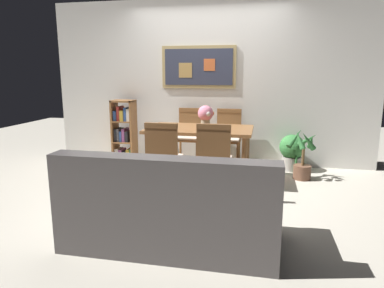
{
  "coord_description": "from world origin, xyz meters",
  "views": [
    {
      "loc": [
        0.88,
        -4.2,
        1.47
      ],
      "look_at": [
        0.08,
        -0.33,
        0.65
      ],
      "focal_mm": 32.45,
      "sensor_mm": 36.0,
      "label": 1
    }
  ],
  "objects_px": {
    "dining_chair_near_left": "(164,153)",
    "leather_couch": "(171,210)",
    "potted_palm": "(303,158)",
    "bookshelf": "(124,134)",
    "dining_table": "(200,135)",
    "tv_remote": "(225,128)",
    "dining_chair_far_left": "(189,132)",
    "dining_chair_near_right": "(215,155)",
    "potted_ivy": "(292,151)",
    "flower_vase": "(206,115)",
    "dining_chair_far_right": "(228,133)"
  },
  "relations": [
    {
      "from": "dining_chair_near_left",
      "to": "dining_chair_far_right",
      "type": "height_order",
      "value": "same"
    },
    {
      "from": "dining_chair_far_left",
      "to": "dining_chair_near_right",
      "type": "distance_m",
      "value": 1.59
    },
    {
      "from": "dining_chair_near_left",
      "to": "dining_chair_far_right",
      "type": "bearing_deg",
      "value": 68.25
    },
    {
      "from": "flower_vase",
      "to": "bookshelf",
      "type": "bearing_deg",
      "value": 154.02
    },
    {
      "from": "potted_ivy",
      "to": "flower_vase",
      "type": "xyz_separation_m",
      "value": [
        -1.2,
        -0.76,
        0.61
      ]
    },
    {
      "from": "bookshelf",
      "to": "flower_vase",
      "type": "xyz_separation_m",
      "value": [
        1.48,
        -0.72,
        0.43
      ]
    },
    {
      "from": "dining_table",
      "to": "dining_chair_near_right",
      "type": "relative_size",
      "value": 1.56
    },
    {
      "from": "dining_chair_near_right",
      "to": "tv_remote",
      "type": "bearing_deg",
      "value": 87.28
    },
    {
      "from": "bookshelf",
      "to": "potted_ivy",
      "type": "xyz_separation_m",
      "value": [
        2.68,
        0.04,
        -0.18
      ]
    },
    {
      "from": "bookshelf",
      "to": "flower_vase",
      "type": "height_order",
      "value": "flower_vase"
    },
    {
      "from": "dining_table",
      "to": "potted_palm",
      "type": "height_order",
      "value": "dining_table"
    },
    {
      "from": "leather_couch",
      "to": "tv_remote",
      "type": "height_order",
      "value": "leather_couch"
    },
    {
      "from": "dining_table",
      "to": "flower_vase",
      "type": "height_order",
      "value": "flower_vase"
    },
    {
      "from": "dining_chair_far_right",
      "to": "bookshelf",
      "type": "xyz_separation_m",
      "value": [
        -1.71,
        -0.04,
        -0.06
      ]
    },
    {
      "from": "flower_vase",
      "to": "leather_couch",
      "type": "bearing_deg",
      "value": -89.52
    },
    {
      "from": "dining_chair_far_left",
      "to": "dining_chair_near_right",
      "type": "height_order",
      "value": "same"
    },
    {
      "from": "dining_chair_near_left",
      "to": "flower_vase",
      "type": "distance_m",
      "value": 0.92
    },
    {
      "from": "leather_couch",
      "to": "potted_ivy",
      "type": "xyz_separation_m",
      "value": [
        1.19,
        2.64,
        -0.02
      ]
    },
    {
      "from": "dining_chair_far_right",
      "to": "potted_palm",
      "type": "xyz_separation_m",
      "value": [
        1.09,
        -0.43,
        -0.24
      ]
    },
    {
      "from": "dining_chair_far_left",
      "to": "leather_couch",
      "type": "xyz_separation_m",
      "value": [
        0.4,
        -2.63,
        -0.22
      ]
    },
    {
      "from": "dining_chair_far_right",
      "to": "potted_ivy",
      "type": "distance_m",
      "value": 1.0
    },
    {
      "from": "dining_chair_near_right",
      "to": "tv_remote",
      "type": "distance_m",
      "value": 0.73
    },
    {
      "from": "dining_chair_far_right",
      "to": "potted_ivy",
      "type": "xyz_separation_m",
      "value": [
        0.97,
        -0.0,
        -0.24
      ]
    },
    {
      "from": "potted_ivy",
      "to": "dining_chair_near_left",
      "type": "bearing_deg",
      "value": -136.17
    },
    {
      "from": "potted_ivy",
      "to": "flower_vase",
      "type": "relative_size",
      "value": 1.87
    },
    {
      "from": "dining_chair_far_left",
      "to": "dining_chair_near_right",
      "type": "xyz_separation_m",
      "value": [
        0.61,
        -1.47,
        0.0
      ]
    },
    {
      "from": "dining_chair_far_right",
      "to": "tv_remote",
      "type": "xyz_separation_m",
      "value": [
        0.03,
        -0.78,
        0.2
      ]
    },
    {
      "from": "dining_chair_near_left",
      "to": "tv_remote",
      "type": "relative_size",
      "value": 5.72
    },
    {
      "from": "potted_palm",
      "to": "tv_remote",
      "type": "bearing_deg",
      "value": -162.11
    },
    {
      "from": "dining_table",
      "to": "tv_remote",
      "type": "height_order",
      "value": "tv_remote"
    },
    {
      "from": "dining_chair_near_left",
      "to": "potted_palm",
      "type": "distance_m",
      "value": 2.02
    },
    {
      "from": "dining_chair_near_left",
      "to": "dining_chair_near_right",
      "type": "xyz_separation_m",
      "value": [
        0.6,
        0.03,
        0.0
      ]
    },
    {
      "from": "bookshelf",
      "to": "flower_vase",
      "type": "relative_size",
      "value": 3.34
    },
    {
      "from": "leather_couch",
      "to": "dining_chair_near_left",
      "type": "bearing_deg",
      "value": 108.91
    },
    {
      "from": "dining_chair_near_left",
      "to": "leather_couch",
      "type": "bearing_deg",
      "value": -71.09
    },
    {
      "from": "dining_chair_near_right",
      "to": "tv_remote",
      "type": "height_order",
      "value": "dining_chair_near_right"
    },
    {
      "from": "bookshelf",
      "to": "potted_ivy",
      "type": "distance_m",
      "value": 2.69
    },
    {
      "from": "bookshelf",
      "to": "potted_palm",
      "type": "xyz_separation_m",
      "value": [
        2.8,
        -0.4,
        -0.19
      ]
    },
    {
      "from": "potted_palm",
      "to": "tv_remote",
      "type": "xyz_separation_m",
      "value": [
        -1.06,
        -0.34,
        0.45
      ]
    },
    {
      "from": "dining_chair_far_left",
      "to": "leather_couch",
      "type": "distance_m",
      "value": 2.67
    },
    {
      "from": "dining_chair_far_left",
      "to": "flower_vase",
      "type": "bearing_deg",
      "value": -62.74
    },
    {
      "from": "dining_chair_far_left",
      "to": "dining_chair_near_left",
      "type": "bearing_deg",
      "value": -89.46
    },
    {
      "from": "dining_chair_far_right",
      "to": "flower_vase",
      "type": "distance_m",
      "value": 0.87
    },
    {
      "from": "leather_couch",
      "to": "flower_vase",
      "type": "height_order",
      "value": "flower_vase"
    },
    {
      "from": "dining_chair_near_left",
      "to": "leather_couch",
      "type": "distance_m",
      "value": 1.21
    },
    {
      "from": "dining_chair_near_right",
      "to": "dining_chair_far_right",
      "type": "height_order",
      "value": "same"
    },
    {
      "from": "leather_couch",
      "to": "potted_palm",
      "type": "bearing_deg",
      "value": 59.4
    },
    {
      "from": "flower_vase",
      "to": "dining_chair_far_left",
      "type": "bearing_deg",
      "value": 117.26
    },
    {
      "from": "dining_chair_near_left",
      "to": "potted_ivy",
      "type": "relative_size",
      "value": 1.58
    },
    {
      "from": "dining_chair_far_left",
      "to": "dining_chair_near_left",
      "type": "relative_size",
      "value": 1.0
    }
  ]
}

